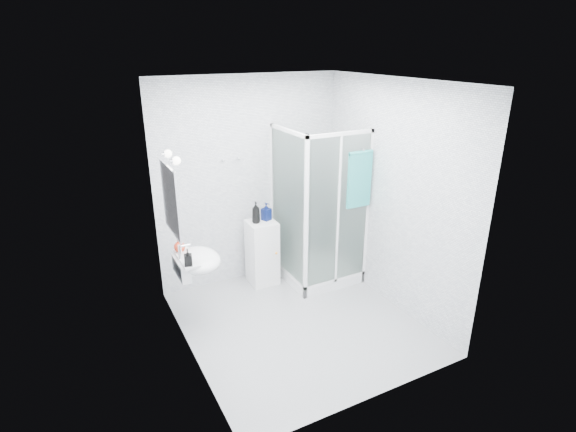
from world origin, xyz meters
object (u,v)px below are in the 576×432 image
shampoo_bottle_b (266,211)px  soap_dispenser_orange (179,245)px  shower_enclosure (316,249)px  shampoo_bottle_a (256,212)px  storage_cabinet (262,252)px  soap_dispenser_black (188,258)px  wall_basin (196,261)px  hand_towel (360,178)px

shampoo_bottle_b → soap_dispenser_orange: bearing=-159.6°
shower_enclosure → shampoo_bottle_a: 0.92m
soap_dispenser_orange → storage_cabinet: bearing=20.0°
shampoo_bottle_a → shower_enclosure: bearing=-21.4°
soap_dispenser_orange → soap_dispenser_black: bearing=-91.2°
wall_basin → shampoo_bottle_a: shampoo_bottle_a is taller
soap_dispenser_black → shampoo_bottle_b: bearing=33.4°
shower_enclosure → shampoo_bottle_b: (-0.55, 0.30, 0.51)m
shower_enclosure → storage_cabinet: (-0.63, 0.27, -0.03)m
hand_towel → shampoo_bottle_a: 1.33m
shampoo_bottle_a → shampoo_bottle_b: size_ratio=1.21×
wall_basin → shampoo_bottle_b: 1.28m
soap_dispenser_orange → wall_basin: bearing=-55.1°
soap_dispenser_black → shower_enclosure: bearing=15.9°
shampoo_bottle_a → soap_dispenser_orange: 1.15m
shampoo_bottle_b → soap_dispenser_orange: shampoo_bottle_b is taller
shower_enclosure → storage_cabinet: bearing=157.2°
storage_cabinet → wall_basin: bearing=-149.3°
storage_cabinet → soap_dispenser_black: (-1.15, -0.77, 0.53)m
shampoo_bottle_a → storage_cabinet: bearing=-7.5°
shampoo_bottle_a → shampoo_bottle_b: shampoo_bottle_a is taller
shower_enclosure → soap_dispenser_orange: (-1.77, -0.15, 0.49)m
shower_enclosure → storage_cabinet: shower_enclosure is taller
shower_enclosure → soap_dispenser_black: bearing=-164.1°
hand_towel → soap_dispenser_orange: size_ratio=4.43×
shampoo_bottle_b → soap_dispenser_orange: size_ratio=1.47×
wall_basin → shampoo_bottle_b: bearing=29.3°
wall_basin → hand_towel: hand_towel is taller
shampoo_bottle_b → shower_enclosure: bearing=-28.9°
storage_cabinet → hand_towel: (0.97, -0.67, 1.03)m
shampoo_bottle_a → soap_dispenser_orange: (-1.07, -0.42, -0.04)m
wall_basin → hand_towel: bearing=-2.4°
storage_cabinet → shampoo_bottle_a: bearing=173.5°
wall_basin → hand_towel: size_ratio=0.82×
shower_enclosure → wall_basin: (-1.66, -0.32, 0.35)m
shampoo_bottle_b → soap_dispenser_orange: 1.30m
shower_enclosure → shampoo_bottle_b: bearing=151.1°
wall_basin → shampoo_bottle_a: 1.13m
shampoo_bottle_a → shampoo_bottle_b: 0.16m
wall_basin → soap_dispenser_orange: soap_dispenser_orange is taller
storage_cabinet → shampoo_bottle_a: shampoo_bottle_a is taller
shower_enclosure → soap_dispenser_black: 1.92m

